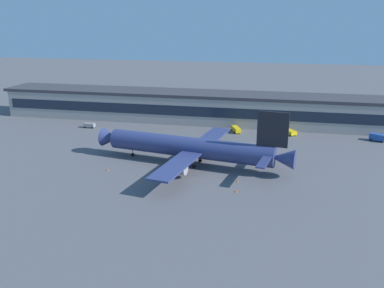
# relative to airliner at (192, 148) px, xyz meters

# --- Properties ---
(ground_plane) EXTENTS (600.00, 600.00, 0.00)m
(ground_plane) POSITION_rel_airliner_xyz_m (-3.22, 0.83, -5.23)
(ground_plane) COLOR #56565B
(terminal_building) EXTENTS (180.41, 17.91, 12.27)m
(terminal_building) POSITION_rel_airliner_xyz_m (-3.22, 52.27, 0.93)
(terminal_building) COLOR #9E9993
(terminal_building) RESTS_ON ground_plane
(airliner) EXTENTS (59.97, 51.29, 17.78)m
(airliner) POSITION_rel_airliner_xyz_m (0.00, 0.00, 0.00)
(airliner) COLOR navy
(airliner) RESTS_ON ground_plane
(belt_loader) EXTENTS (4.31, 6.68, 1.95)m
(belt_loader) POSITION_rel_airliner_xyz_m (8.69, 38.69, -4.08)
(belt_loader) COLOR yellow
(belt_loader) RESTS_ON ground_plane
(follow_me_car) EXTENTS (4.40, 2.01, 1.85)m
(follow_me_car) POSITION_rel_airliner_xyz_m (-48.71, 32.61, -4.14)
(follow_me_car) COLOR gray
(follow_me_car) RESTS_ON ground_plane
(pushback_tractor) EXTENTS (4.93, 5.41, 1.75)m
(pushback_tractor) POSITION_rel_airliner_xyz_m (28.77, 39.03, -4.18)
(pushback_tractor) COLOR yellow
(pushback_tractor) RESTS_ON ground_plane
(crew_van) EXTENTS (5.61, 4.48, 2.55)m
(crew_van) POSITION_rel_airliner_xyz_m (58.74, 37.12, -3.77)
(crew_van) COLOR #2651A5
(crew_van) RESTS_ON ground_plane
(traffic_cone_0) EXTENTS (0.49, 0.49, 0.61)m
(traffic_cone_0) POSITION_rel_airliner_xyz_m (14.99, -17.15, -4.93)
(traffic_cone_0) COLOR #F2590C
(traffic_cone_0) RESTS_ON ground_plane
(traffic_cone_1) EXTENTS (0.47, 0.47, 0.59)m
(traffic_cone_1) POSITION_rel_airliner_xyz_m (-10.06, -15.77, -4.94)
(traffic_cone_1) COLOR #F2590C
(traffic_cone_1) RESTS_ON ground_plane
(traffic_cone_2) EXTENTS (0.52, 0.52, 0.65)m
(traffic_cone_2) POSITION_rel_airliner_xyz_m (-22.18, -10.17, -4.91)
(traffic_cone_2) COLOR #F2590C
(traffic_cone_2) RESTS_ON ground_plane
(traffic_cone_3) EXTENTS (0.45, 0.45, 0.57)m
(traffic_cone_3) POSITION_rel_airliner_xyz_m (14.64, -10.38, -4.95)
(traffic_cone_3) COLOR #F2590C
(traffic_cone_3) RESTS_ON ground_plane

